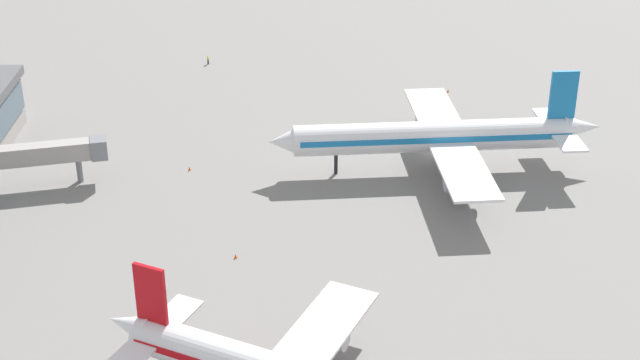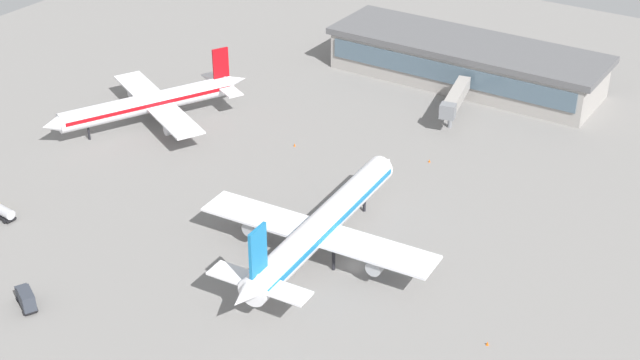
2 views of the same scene
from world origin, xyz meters
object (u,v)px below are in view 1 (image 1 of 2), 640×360
ground_crew_worker (208,60)px  safety_cone_mid_apron (236,256)px  airplane_taxiing (438,136)px  safety_cone_near_gate (448,91)px  safety_cone_far_side (190,168)px

ground_crew_worker → safety_cone_mid_apron: 74.81m
airplane_taxiing → safety_cone_near_gate: 33.53m
ground_crew_worker → safety_cone_near_gate: size_ratio=2.78×
airplane_taxiing → safety_cone_near_gate: bearing=-104.9°
airplane_taxiing → safety_cone_mid_apron: bearing=37.1°
safety_cone_mid_apron → safety_cone_far_side: bearing=-161.5°
ground_crew_worker → safety_cone_far_side: size_ratio=2.78×
safety_cone_near_gate → safety_cone_far_side: same height
safety_cone_near_gate → safety_cone_far_side: (31.86, -44.80, 0.00)m
airplane_taxiing → safety_cone_mid_apron: (25.44, -29.58, -5.39)m
airplane_taxiing → ground_crew_worker: size_ratio=30.82×
safety_cone_far_side → safety_cone_near_gate: bearing=125.4°
safety_cone_far_side → ground_crew_worker: bearing=-178.5°
airplane_taxiing → safety_cone_near_gate: (-32.45, 6.50, -5.39)m
airplane_taxiing → safety_cone_near_gate: airplane_taxiing is taller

